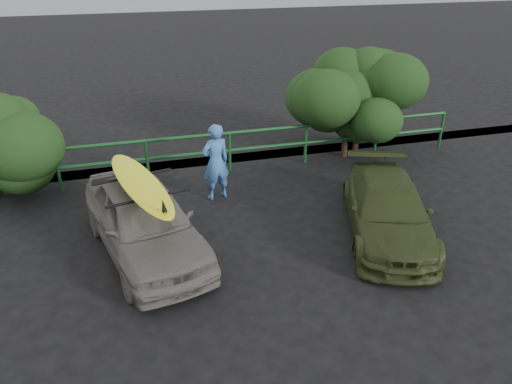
% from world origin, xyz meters
% --- Properties ---
extents(ground, '(80.00, 80.00, 0.00)m').
position_xyz_m(ground, '(0.00, 0.00, 0.00)').
color(ground, black).
extents(guardrail, '(14.00, 0.08, 1.04)m').
position_xyz_m(guardrail, '(0.00, 5.00, 0.52)').
color(guardrail, '#164F23').
rests_on(guardrail, ground).
extents(shrub_right, '(3.20, 2.40, 2.52)m').
position_xyz_m(shrub_right, '(5.00, 5.50, 1.26)').
color(shrub_right, '#1D3C16').
rests_on(shrub_right, ground).
extents(sedan, '(2.36, 4.08, 1.30)m').
position_xyz_m(sedan, '(-1.30, 1.82, 0.65)').
color(sedan, slate).
rests_on(sedan, ground).
extents(olive_vehicle, '(2.66, 3.96, 1.07)m').
position_xyz_m(olive_vehicle, '(3.23, 1.20, 0.53)').
color(olive_vehicle, '#313C1A').
rests_on(olive_vehicle, ground).
extents(man, '(0.70, 0.54, 1.72)m').
position_xyz_m(man, '(0.38, 3.65, 0.86)').
color(man, '#4077C2').
rests_on(man, ground).
extents(roof_rack, '(1.64, 1.31, 0.05)m').
position_xyz_m(roof_rack, '(-1.30, 1.82, 1.33)').
color(roof_rack, black).
rests_on(roof_rack, sedan).
extents(surfboard, '(1.28, 3.06, 0.09)m').
position_xyz_m(surfboard, '(-1.30, 1.82, 1.40)').
color(surfboard, '#F9FD1A').
rests_on(surfboard, roof_rack).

